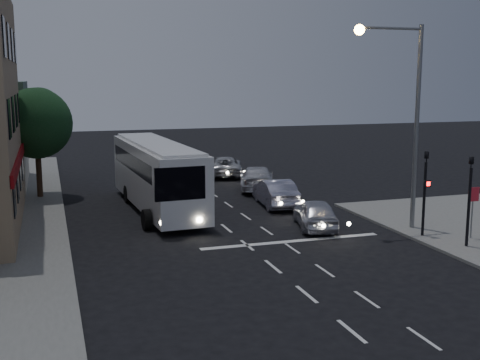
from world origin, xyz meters
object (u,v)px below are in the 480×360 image
object	(u,v)px
car_suv	(315,214)
traffic_signal_main	(425,183)
tour_bus	(157,174)
car_sedan_c	(225,166)
car_sedan_a	(275,193)
streetlight	(405,103)
street_tree	(36,120)
regulatory_sign	(473,204)
car_sedan_b	(257,178)
traffic_signal_side	(470,190)

from	to	relation	value
car_suv	traffic_signal_main	world-z (taller)	traffic_signal_main
tour_bus	car_sedan_c	bearing A→B (deg)	52.62
car_sedan_a	streetlight	world-z (taller)	streetlight
car_suv	car_sedan_a	world-z (taller)	car_sedan_a
car_sedan_c	traffic_signal_main	bearing A→B (deg)	116.56
tour_bus	traffic_signal_main	size ratio (longest dim) A/B	2.86
tour_bus	street_tree	world-z (taller)	street_tree
regulatory_sign	streetlight	world-z (taller)	streetlight
tour_bus	traffic_signal_main	bearing A→B (deg)	-45.62
car_suv	street_tree	size ratio (longest dim) A/B	0.65
car_sedan_b	traffic_signal_main	xyz separation A→B (m)	(3.02, -12.99, 1.69)
car_suv	street_tree	world-z (taller)	street_tree
car_suv	streetlight	distance (m)	6.31
car_sedan_b	streetlight	size ratio (longest dim) A/B	0.56
car_sedan_c	streetlight	xyz separation A→B (m)	(3.13, -17.29, 5.05)
car_suv	car_sedan_b	bearing A→B (deg)	-79.51
traffic_signal_main	traffic_signal_side	xyz separation A→B (m)	(0.70, -1.98, 0.00)
tour_bus	car_sedan_b	xyz separation A→B (m)	(6.91, 3.91, -1.20)
car_sedan_b	traffic_signal_side	bearing A→B (deg)	121.97
traffic_signal_main	street_tree	world-z (taller)	street_tree
streetlight	street_tree	world-z (taller)	streetlight
car_sedan_b	traffic_signal_main	size ratio (longest dim) A/B	1.23
car_sedan_c	car_suv	bearing A→B (deg)	105.19
car_sedan_c	traffic_signal_side	size ratio (longest dim) A/B	1.20
streetlight	traffic_signal_main	bearing A→B (deg)	-79.80
car_sedan_b	streetlight	bearing A→B (deg)	121.45
car_sedan_b	car_sedan_c	xyz separation A→B (m)	(-0.37, 5.72, -0.04)
car_sedan_a	car_sedan_c	world-z (taller)	car_sedan_a
street_tree	car_sedan_a	bearing A→B (deg)	-26.74
car_sedan_c	car_sedan_a	bearing A→B (deg)	104.69
tour_bus	regulatory_sign	bearing A→B (deg)	-44.14
car_sedan_a	car_sedan_b	bearing A→B (deg)	-91.67
car_sedan_a	traffic_signal_side	size ratio (longest dim) A/B	1.09
car_sedan_c	traffic_signal_main	xyz separation A→B (m)	(3.39, -18.71, 1.73)
traffic_signal_side	streetlight	distance (m)	4.84
traffic_signal_main	regulatory_sign	world-z (taller)	traffic_signal_main
car_sedan_a	traffic_signal_side	xyz separation A→B (m)	(4.38, -10.11, 1.68)
traffic_signal_side	car_suv	bearing A→B (deg)	131.28
tour_bus	streetlight	distance (m)	12.91
car_suv	streetlight	xyz separation A→B (m)	(3.43, -1.60, 5.05)
car_suv	street_tree	xyz separation A→B (m)	(-12.12, 11.22, 3.81)
car_sedan_a	traffic_signal_main	distance (m)	9.09
car_suv	traffic_signal_side	distance (m)	6.88
car_suv	streetlight	bearing A→B (deg)	169.35
traffic_signal_side	regulatory_sign	world-z (taller)	traffic_signal_side
traffic_signal_main	streetlight	bearing A→B (deg)	100.20
regulatory_sign	streetlight	size ratio (longest dim) A/B	0.24
traffic_signal_main	streetlight	xyz separation A→B (m)	(-0.26, 1.42, 3.31)
regulatory_sign	traffic_signal_main	bearing A→B (deg)	149.16
traffic_signal_side	car_sedan_a	bearing A→B (deg)	113.43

